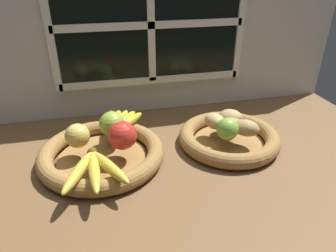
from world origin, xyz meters
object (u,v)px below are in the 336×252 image
Objects in this scene: fruit_bowl_right at (229,138)px; potato_back at (230,117)px; fruit_bowl_left at (102,154)px; lime_near at (227,129)px; banana_bunch_back at (119,122)px; potato_large at (230,125)px; apple_golden_left at (77,136)px; potato_oblong at (215,121)px; potato_small at (246,128)px; apple_green_back at (112,124)px; banana_bunch_front at (94,169)px; apple_red_right at (122,135)px.

potato_back is (2.10, 4.62, 4.70)cm from fruit_bowl_right.
fruit_bowl_left is 4.78× the size of potato_back.
banana_bunch_back is at bearing 153.44° from lime_near.
potato_large is (38.02, -0.00, 4.55)cm from fruit_bowl_left.
apple_golden_left is 0.97× the size of potato_oblong.
lime_near is (-6.08, -0.71, 0.82)cm from potato_small.
banana_bunch_back is at bearing 60.23° from fruit_bowl_left.
potato_small is at bearing -13.09° from apple_green_back.
apple_golden_left is 41.51cm from lime_near.
apple_green_back is at bearing 166.91° from potato_small.
fruit_bowl_left is at bearing -124.66° from apple_green_back.
fruit_bowl_right is 35.25cm from apple_green_back.
apple_green_back is 32.97cm from lime_near.
fruit_bowl_left is at bearing 180.00° from potato_large.
banana_bunch_back is at bearing 161.73° from fruit_bowl_right.
potato_back is at bearing 61.02° from lime_near.
lime_near is at bearing 12.18° from banana_bunch_front.
apple_red_right is 1.07× the size of potato_back.
lime_near is at bearing -123.69° from fruit_bowl_right.
apple_red_right is 1.00× the size of potato_large.
potato_oblong is (-3.78, 2.94, 4.73)cm from fruit_bowl_right.
apple_red_right reaches higher than potato_oblong.
potato_large is (32.06, 2.20, -1.82)cm from apple_red_right.
apple_red_right reaches higher than potato_large.
fruit_bowl_right is 41.96cm from banana_bunch_front.
fruit_bowl_right is 6.74cm from potato_oblong.
potato_oblong is at bearing 2.39° from apple_golden_left.
banana_bunch_front is at bearing -99.25° from fruit_bowl_left.
potato_oblong is (30.51, -2.45, -1.42)cm from apple_green_back.
banana_bunch_back reaches higher than fruit_bowl_left.
apple_red_right is at bearing 51.35° from banana_bunch_front.
fruit_bowl_left is at bearing 80.75° from banana_bunch_front.
fruit_bowl_left is 8.99cm from apple_red_right.
apple_red_right is 1.22× the size of lime_near.
apple_red_right reaches higher than apple_green_back.
banana_bunch_front is (-7.94, -9.92, -2.55)cm from apple_red_right.
apple_golden_left is 40.14cm from potato_oblong.
potato_large is (3.78, -2.94, -0.19)cm from potato_oblong.
fruit_bowl_right is at bearing 135.00° from potato_small.
apple_green_back is 34.75cm from potato_large.
banana_bunch_front is (-39.99, -12.12, 3.81)cm from fruit_bowl_right.
fruit_bowl_left is at bearing -175.09° from potato_oblong.
potato_oblong reaches higher than banana_bunch_front.
apple_golden_left is at bearing 174.40° from potato_small.
apple_green_back is 0.44× the size of banana_bunch_back.
potato_large reaches higher than banana_bunch_back.
potato_oblong is (34.24, 2.94, 4.74)cm from fruit_bowl_left.
banana_bunch_back is 34.60cm from potato_back.
apple_red_right is at bearing 178.12° from potato_small.
apple_green_back is 0.93× the size of potato_small.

